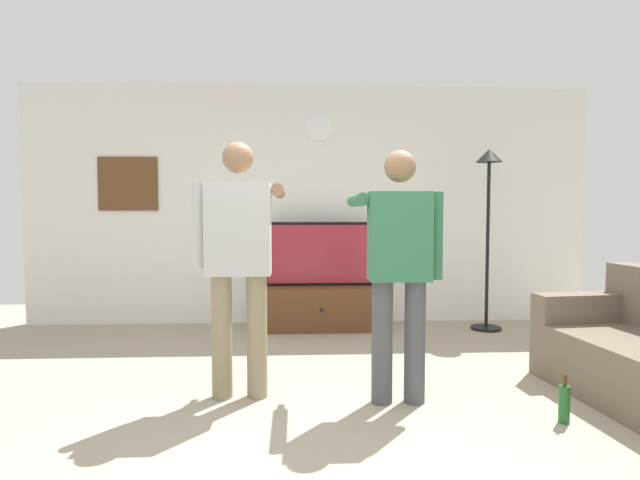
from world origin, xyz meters
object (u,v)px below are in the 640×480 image
Objects in this scene: wall_clock at (319,128)px; floor_lamp at (488,201)px; person_standing_nearer_couch at (399,262)px; framed_picture at (128,184)px; television at (320,254)px; tv_stand at (320,307)px; person_standing_nearer_lamp at (239,253)px; beverage_bottle at (564,403)px.

wall_clock reaches higher than floor_lamp.
floor_lamp reaches higher than person_standing_nearer_couch.
framed_picture is (-2.14, 0.00, -0.63)m from wall_clock.
person_standing_nearer_couch is (-1.38, -2.03, -0.44)m from floor_lamp.
floor_lamp is (1.80, -0.19, 0.58)m from television.
television is (-0.00, 0.05, 0.58)m from tv_stand.
floor_lamp is 3.12m from person_standing_nearer_lamp.
floor_lamp is (1.80, -0.14, 1.16)m from tv_stand.
person_standing_nearer_lamp is at bearing -107.59° from television.
wall_clock is at bearing 99.57° from person_standing_nearer_couch.
television is 4.06× the size of wall_clock.
tv_stand is 2.15m from floor_lamp.
television is 1.43m from wall_clock.
tv_stand is at bearing 100.82° from person_standing_nearer_couch.
person_standing_nearer_lamp is at bearing -142.57° from floor_lamp.
wall_clock reaches higher than framed_picture.
tv_stand is 2.33m from person_standing_nearer_couch.
person_standing_nearer_lamp is at bearing -107.97° from tv_stand.
framed_picture reaches higher than beverage_bottle.
television is 1.90m from floor_lamp.
person_standing_nearer_lamp is 5.86× the size of beverage_bottle.
tv_stand is 4.00× the size of beverage_bottle.
floor_lamp is at bearing 37.43° from person_standing_nearer_lamp.
floor_lamp is at bearing -13.58° from wall_clock.
person_standing_nearer_couch is at bearing -79.40° from television.
television reaches higher than beverage_bottle.
person_standing_nearer_lamp is (-0.66, -2.31, -1.22)m from wall_clock.
floor_lamp is at bearing -6.37° from framed_picture.
tv_stand is at bearing -90.00° from television.
floor_lamp is 1.16× the size of person_standing_nearer_couch.
tv_stand is 0.68× the size of person_standing_nearer_lamp.
beverage_bottle is at bearing -15.09° from person_standing_nearer_lamp.
person_standing_nearer_couch reaches higher than tv_stand.
television is at bearing -90.00° from wall_clock.
beverage_bottle is (0.94, -0.39, -0.83)m from person_standing_nearer_couch.
wall_clock is 0.17× the size of person_standing_nearer_lamp.
floor_lamp reaches higher than television.
tv_stand is 0.58m from television.
framed_picture is 0.34× the size of floor_lamp.
person_standing_nearer_couch is 1.31m from beverage_bottle.
wall_clock reaches higher than tv_stand.
tv_stand is at bearing 175.41° from floor_lamp.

